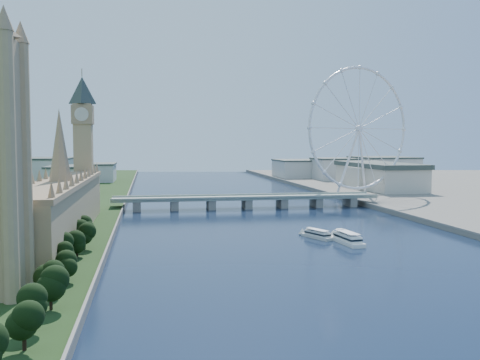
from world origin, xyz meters
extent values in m
plane|color=#192447|center=(0.00, 0.00, 0.00)|extent=(2000.00, 2000.00, 0.00)
cube|color=tan|center=(-128.00, 170.00, 17.00)|extent=(24.00, 200.00, 28.00)
cone|color=#937A59|center=(-128.00, 170.00, 53.00)|extent=(12.00, 12.00, 40.00)
cube|color=tan|center=(-128.00, 278.00, 43.00)|extent=(13.00, 13.00, 80.00)
cube|color=#937A59|center=(-128.00, 278.00, 75.00)|extent=(15.00, 15.00, 14.00)
pyramid|color=#2D3833|center=(-128.00, 278.00, 103.00)|extent=(20.02, 20.02, 20.00)
cube|color=gray|center=(0.00, 300.00, 8.50)|extent=(220.00, 22.00, 2.00)
cube|color=gray|center=(-90.00, 300.00, 3.75)|extent=(6.00, 20.00, 7.50)
cube|color=gray|center=(-60.00, 300.00, 3.75)|extent=(6.00, 20.00, 7.50)
cube|color=gray|center=(-30.00, 300.00, 3.75)|extent=(6.00, 20.00, 7.50)
cube|color=gray|center=(0.00, 300.00, 3.75)|extent=(6.00, 20.00, 7.50)
cube|color=gray|center=(30.00, 300.00, 3.75)|extent=(6.00, 20.00, 7.50)
cube|color=gray|center=(60.00, 300.00, 3.75)|extent=(6.00, 20.00, 7.50)
cube|color=gray|center=(90.00, 300.00, 3.75)|extent=(6.00, 20.00, 7.50)
torus|color=silver|center=(120.00, 355.00, 68.00)|extent=(113.60, 39.12, 118.60)
cylinder|color=silver|center=(120.00, 355.00, 68.00)|extent=(7.25, 6.61, 6.00)
cube|color=gray|center=(117.00, 365.00, 4.00)|extent=(14.00, 10.00, 2.00)
cube|color=beige|center=(-160.00, 430.00, 16.00)|extent=(40.00, 60.00, 26.00)
cube|color=beige|center=(-200.00, 520.00, 19.00)|extent=(60.00, 80.00, 32.00)
cube|color=beige|center=(-150.00, 600.00, 14.00)|extent=(50.00, 70.00, 22.00)
cube|color=beige|center=(180.00, 580.00, 17.00)|extent=(60.00, 60.00, 28.00)
cube|color=beige|center=(240.00, 560.00, 18.00)|extent=(70.00, 90.00, 30.00)
cube|color=beige|center=(140.00, 640.00, 15.00)|extent=(60.00, 80.00, 24.00)
camera|label=1|loc=(-80.37, -134.23, 54.32)|focal=40.00mm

